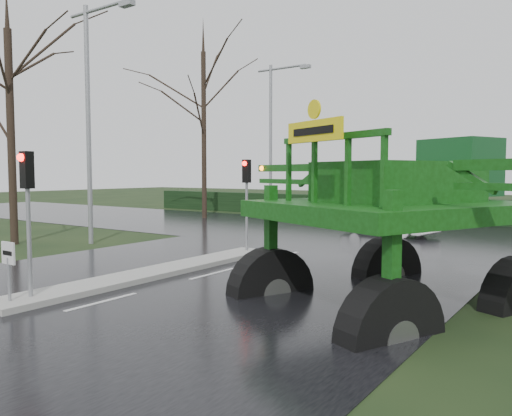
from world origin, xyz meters
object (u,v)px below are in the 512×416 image
Objects in this scene: street_light_left_far at (275,127)px; crop_sprayer at (280,186)px; traffic_signal_near at (27,192)px; keep_left_sign at (8,262)px; street_light_left_near at (92,102)px; white_sedan at (388,235)px; traffic_signal_mid at (247,185)px.

street_light_left_far is 1.06× the size of crop_sprayer.
traffic_signal_near is at bearing -108.99° from crop_sprayer.
street_light_left_near is (-6.89, 7.50, 4.93)m from keep_left_sign.
street_light_left_near is at bearing 132.59° from keep_left_sign.
keep_left_sign is at bearing -72.22° from street_light_left_far.
keep_left_sign is 11.32m from street_light_left_near.
street_light_left_near is 1.06× the size of crop_sprayer.
street_light_left_near is at bearing 134.53° from traffic_signal_near.
street_light_left_far is 20.20m from crop_sprayer.
keep_left_sign is at bearing -172.43° from white_sedan.
traffic_signal_near is (0.00, 0.49, 1.53)m from keep_left_sign.
street_light_left_far is at bearing 82.31° from white_sedan.
traffic_signal_mid is 0.35× the size of street_light_left_near.
traffic_signal_near reaches higher than keep_left_sign.
traffic_signal_near reaches higher than white_sedan.
traffic_signal_mid is at bearing 158.57° from crop_sprayer.
traffic_signal_near is 5.97m from crop_sprayer.
crop_sprayer is at bearing 50.04° from keep_left_sign.
traffic_signal_near is at bearing -45.47° from street_light_left_near.
white_sedan is (2.14, 8.84, -2.59)m from traffic_signal_mid.
traffic_signal_near is at bearing 90.00° from keep_left_sign.
traffic_signal_mid is at bearing -179.20° from white_sedan.
keep_left_sign is 1.61m from traffic_signal_near.
traffic_signal_near is 10.40m from street_light_left_near.
street_light_left_near reaches higher than white_sedan.
crop_sprayer is 1.99× the size of white_sedan.
street_light_left_near is (-6.89, -1.49, 3.40)m from traffic_signal_mid.
street_light_left_far is (-6.89, 12.51, 3.40)m from traffic_signal_mid.
traffic_signal_near is 0.37× the size of crop_sprayer.
traffic_signal_near is at bearing -90.00° from traffic_signal_mid.
street_light_left_near reaches higher than traffic_signal_near.
traffic_signal_mid is 0.35× the size of street_light_left_far.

